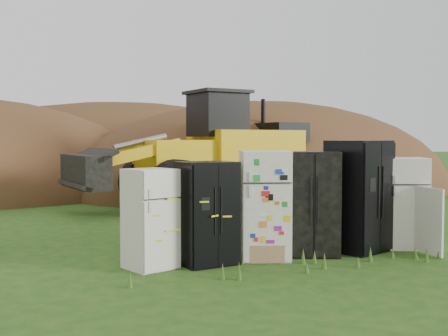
% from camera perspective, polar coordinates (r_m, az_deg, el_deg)
% --- Properties ---
extents(ground, '(120.00, 120.00, 0.00)m').
position_cam_1_polar(ground, '(9.74, 6.97, -8.91)').
color(ground, '#1E4C14').
rests_on(ground, ground).
extents(fridge_leftmost, '(0.86, 0.84, 1.54)m').
position_cam_1_polar(fridge_leftmost, '(8.76, -7.51, -5.12)').
color(fridge_leftmost, silver).
rests_on(fridge_leftmost, ground).
extents(fridge_black_side, '(0.94, 0.79, 1.64)m').
position_cam_1_polar(fridge_black_side, '(8.97, -1.74, -4.60)').
color(fridge_black_side, black).
rests_on(fridge_black_side, ground).
extents(fridge_sticker, '(1.00, 0.96, 1.81)m').
position_cam_1_polar(fridge_sticker, '(9.36, 4.15, -3.77)').
color(fridge_sticker, silver).
rests_on(fridge_sticker, ground).
extents(fridge_dark_mid, '(1.13, 1.04, 1.78)m').
position_cam_1_polar(fridge_dark_mid, '(9.79, 8.85, -3.56)').
color(fridge_dark_mid, black).
rests_on(fridge_dark_mid, ground).
extents(fridge_black_right, '(1.22, 1.13, 1.97)m').
position_cam_1_polar(fridge_black_right, '(10.28, 13.49, -2.77)').
color(fridge_black_right, black).
rests_on(fridge_black_right, ground).
extents(fridge_open_door, '(0.97, 0.94, 1.66)m').
position_cam_1_polar(fridge_open_door, '(10.83, 17.83, -3.38)').
color(fridge_open_door, silver).
rests_on(fridge_open_door, ground).
extents(wheel_loader, '(7.33, 3.80, 3.39)m').
position_cam_1_polar(wheel_loader, '(15.87, -3.37, 1.87)').
color(wheel_loader, '#EAA50F').
rests_on(wheel_loader, ground).
extents(dirt_mound_right, '(15.29, 11.21, 6.89)m').
position_cam_1_polar(dirt_mound_right, '(21.71, 4.06, -2.31)').
color(dirt_mound_right, '#4D3418').
rests_on(dirt_mound_right, ground).
extents(dirt_mound_back, '(20.05, 13.37, 7.44)m').
position_cam_1_polar(dirt_mound_back, '(27.05, -10.17, -1.30)').
color(dirt_mound_back, '#4D3418').
rests_on(dirt_mound_back, ground).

